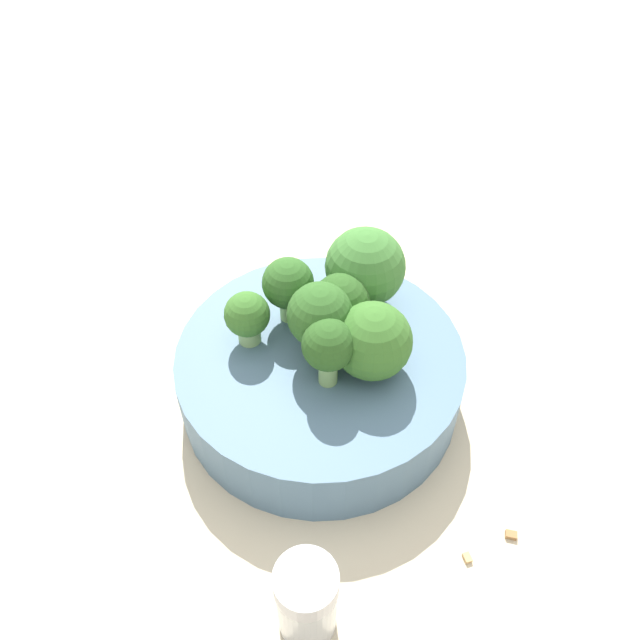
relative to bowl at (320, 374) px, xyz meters
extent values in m
plane|color=beige|center=(0.00, 0.00, -0.02)|extent=(3.00, 3.00, 0.00)
cylinder|color=slate|center=(0.00, 0.00, 0.00)|extent=(0.21, 0.21, 0.05)
cylinder|color=#84AD66|center=(0.00, 0.00, 0.04)|extent=(0.02, 0.02, 0.03)
sphere|color=#2D5B23|center=(0.00, 0.00, 0.06)|extent=(0.05, 0.05, 0.05)
cylinder|color=#7A9E5B|center=(0.03, 0.05, 0.04)|extent=(0.02, 0.02, 0.03)
sphere|color=#3D7533|center=(0.03, 0.05, 0.06)|extent=(0.06, 0.06, 0.06)
cylinder|color=#8EB770|center=(-0.05, 0.01, 0.04)|extent=(0.02, 0.02, 0.02)
sphere|color=#386B28|center=(-0.05, 0.01, 0.05)|extent=(0.03, 0.03, 0.03)
cylinder|color=#7A9E5B|center=(0.04, -0.01, 0.03)|extent=(0.02, 0.02, 0.02)
sphere|color=#386B28|center=(0.04, -0.01, 0.05)|extent=(0.05, 0.05, 0.05)
cylinder|color=#84AD66|center=(0.01, -0.03, 0.04)|extent=(0.02, 0.02, 0.03)
sphere|color=#28511E|center=(0.01, -0.03, 0.06)|extent=(0.04, 0.04, 0.04)
cylinder|color=#84AD66|center=(-0.02, 0.03, 0.04)|extent=(0.01, 0.01, 0.03)
sphere|color=#2D5B23|center=(-0.02, 0.03, 0.06)|extent=(0.04, 0.04, 0.04)
cylinder|color=#8EB770|center=(0.01, 0.02, 0.04)|extent=(0.02, 0.02, 0.03)
sphere|color=#28511E|center=(0.01, 0.02, 0.06)|extent=(0.04, 0.04, 0.04)
cylinder|color=#B2B7BC|center=(0.00, -0.17, 0.00)|extent=(0.03, 0.03, 0.05)
cylinder|color=#B7B7BC|center=(0.00, -0.17, 0.03)|extent=(0.03, 0.03, 0.01)
cube|color=#AD7F4C|center=(0.02, 0.13, -0.02)|extent=(0.01, 0.01, 0.01)
cube|color=tan|center=(0.10, -0.12, -0.02)|extent=(0.01, 0.01, 0.01)
cube|color=olive|center=(0.13, -0.11, -0.02)|extent=(0.01, 0.01, 0.01)
camera|label=1|loc=(0.01, -0.29, 0.36)|focal=35.00mm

